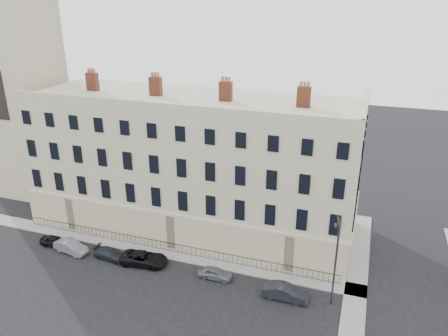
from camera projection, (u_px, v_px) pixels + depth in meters
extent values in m
plane|color=black|center=(204.00, 294.00, 39.53)|extent=(160.00, 160.00, 0.00)
cube|color=beige|center=(192.00, 164.00, 49.06)|extent=(36.00, 12.00, 15.00)
cube|color=#C6BB94|center=(171.00, 233.00, 45.79)|extent=(36.10, 0.18, 4.00)
cube|color=#C6BB94|center=(353.00, 233.00, 45.67)|extent=(0.18, 12.10, 4.00)
cube|color=beige|center=(165.00, 107.00, 40.98)|extent=(36.00, 0.35, 0.80)
cube|color=beige|center=(366.00, 108.00, 40.73)|extent=(0.35, 12.00, 0.80)
cube|color=brown|center=(92.00, 82.00, 49.50)|extent=(1.30, 0.70, 2.00)
cube|color=brown|center=(156.00, 86.00, 47.09)|extent=(1.30, 0.70, 2.00)
cube|color=brown|center=(226.00, 91.00, 44.68)|extent=(1.30, 0.70, 2.00)
cube|color=brown|center=(304.00, 97.00, 42.27)|extent=(1.30, 0.70, 2.00)
cube|color=beige|center=(23.00, 89.00, 55.62)|extent=(8.00, 8.00, 28.00)
cube|color=gray|center=(134.00, 246.00, 46.91)|extent=(48.00, 2.00, 0.12)
cube|color=gray|center=(357.00, 272.00, 42.61)|extent=(2.00, 24.00, 0.12)
cube|color=black|center=(169.00, 243.00, 45.70)|extent=(35.00, 0.04, 0.04)
cube|color=black|center=(170.00, 250.00, 46.03)|extent=(35.00, 0.04, 0.04)
imported|color=black|center=(55.00, 241.00, 46.88)|extent=(3.37, 1.43, 1.14)
imported|color=slate|center=(71.00, 247.00, 45.73)|extent=(4.10, 2.02, 1.29)
imported|color=#21242C|center=(111.00, 254.00, 44.64)|extent=(3.97, 1.93, 1.11)
imported|color=black|center=(144.00, 258.00, 43.69)|extent=(4.95, 2.70, 1.32)
imported|color=slate|center=(215.00, 273.00, 41.57)|extent=(3.35, 1.39, 1.14)
imported|color=black|center=(285.00, 292.00, 38.75)|extent=(4.13, 1.46, 1.36)
cylinder|color=#333339|center=(336.00, 261.00, 36.70)|extent=(0.18, 0.18, 8.77)
cylinder|color=#333339|center=(338.00, 221.00, 34.48)|extent=(0.36, 1.64, 0.11)
cube|color=#333339|center=(336.00, 225.00, 33.87)|extent=(0.28, 0.57, 0.13)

